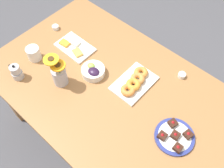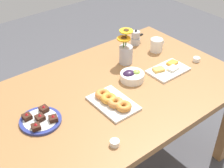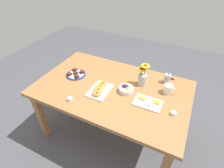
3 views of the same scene
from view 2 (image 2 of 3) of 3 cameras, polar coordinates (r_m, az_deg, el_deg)
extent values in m
cube|color=#9E6B3D|center=(1.89, 0.00, -1.48)|extent=(1.60, 1.00, 0.04)
cube|color=#9E6B3D|center=(2.76, 6.20, 2.08)|extent=(0.07, 0.07, 0.70)
cylinder|color=white|center=(2.28, 8.13, 7.07)|extent=(0.09, 0.09, 0.09)
cylinder|color=brown|center=(2.26, 8.21, 7.97)|extent=(0.08, 0.08, 0.00)
torus|color=white|center=(2.32, 9.11, 7.46)|extent=(0.05, 0.01, 0.05)
cylinder|color=white|center=(1.96, 3.61, 1.43)|extent=(0.15, 0.15, 0.05)
ellipsoid|color=#2D1938|center=(1.94, 3.07, 1.82)|extent=(0.08, 0.07, 0.04)
ellipsoid|color=#9EC14C|center=(1.95, 4.51, 2.07)|extent=(0.05, 0.05, 0.04)
cube|color=white|center=(2.08, 10.23, 2.49)|extent=(0.26, 0.17, 0.01)
cube|color=#EFB74C|center=(2.04, 8.52, 2.65)|extent=(0.08, 0.07, 0.02)
cube|color=white|center=(2.07, 11.05, 2.79)|extent=(0.07, 0.06, 0.02)
cube|color=orange|center=(2.13, 10.95, 3.80)|extent=(0.07, 0.06, 0.02)
cube|color=white|center=(1.76, 0.21, -3.54)|extent=(0.19, 0.28, 0.01)
torus|color=orange|center=(1.71, 2.13, -4.08)|extent=(0.10, 0.10, 0.03)
torus|color=#D0823D|center=(1.73, 0.64, -3.39)|extent=(0.12, 0.12, 0.04)
torus|color=orange|center=(1.76, -0.65, -2.65)|extent=(0.11, 0.11, 0.04)
torus|color=orange|center=(1.79, -1.72, -1.88)|extent=(0.12, 0.12, 0.03)
cylinder|color=white|center=(1.53, 0.50, -10.72)|extent=(0.05, 0.05, 0.03)
cylinder|color=#C68923|center=(1.52, 0.50, -10.46)|extent=(0.04, 0.04, 0.01)
cylinder|color=white|center=(2.22, 15.19, 4.36)|extent=(0.05, 0.05, 0.03)
cylinder|color=maroon|center=(2.22, 15.23, 4.59)|extent=(0.04, 0.04, 0.01)
cylinder|color=navy|center=(1.70, -12.93, -6.54)|extent=(0.22, 0.22, 0.01)
cylinder|color=white|center=(1.69, -12.94, -6.49)|extent=(0.18, 0.18, 0.01)
cube|color=#381E14|center=(1.70, -15.29, -5.77)|extent=(0.04, 0.04, 0.02)
cone|color=red|center=(1.69, -15.39, -5.29)|extent=(0.02, 0.02, 0.01)
cube|color=#381E14|center=(1.73, -12.35, -4.48)|extent=(0.05, 0.05, 0.02)
cone|color=red|center=(1.72, -12.43, -3.99)|extent=(0.02, 0.02, 0.01)
cube|color=#381E14|center=(1.63, -13.74, -7.62)|extent=(0.05, 0.05, 0.02)
cone|color=red|center=(1.62, -13.84, -7.13)|extent=(0.02, 0.02, 0.01)
cube|color=#381E14|center=(1.66, -10.69, -6.23)|extent=(0.05, 0.05, 0.02)
cone|color=red|center=(1.65, -10.77, -5.74)|extent=(0.02, 0.02, 0.01)
cube|color=#381E14|center=(1.68, -13.02, -6.00)|extent=(0.05, 0.05, 0.02)
cone|color=red|center=(1.67, -13.11, -5.51)|extent=(0.02, 0.02, 0.01)
cylinder|color=#B2B2BC|center=(2.11, 2.56, 5.37)|extent=(0.09, 0.09, 0.12)
cylinder|color=#3D702D|center=(2.07, 2.58, 8.33)|extent=(0.01, 0.01, 0.10)
cylinder|color=yellow|center=(2.05, 2.62, 9.68)|extent=(0.09, 0.09, 0.01)
cylinder|color=#472D14|center=(2.05, 2.62, 9.83)|extent=(0.04, 0.04, 0.01)
cylinder|color=#3D702D|center=(2.05, 2.15, 7.46)|extent=(0.01, 0.01, 0.06)
cylinder|color=orange|center=(2.04, 2.17, 8.30)|extent=(0.09, 0.09, 0.01)
cylinder|color=#472D14|center=(2.04, 2.17, 8.45)|extent=(0.04, 0.04, 0.01)
cylinder|color=#B7B7BC|center=(2.37, 4.32, 7.84)|extent=(0.07, 0.07, 0.05)
cylinder|color=#B7B7BC|center=(2.35, 4.35, 8.46)|extent=(0.05, 0.05, 0.01)
cylinder|color=#B7B7BC|center=(2.34, 4.38, 9.04)|extent=(0.06, 0.06, 0.04)
sphere|color=black|center=(2.33, 4.41, 9.71)|extent=(0.02, 0.02, 0.02)
cube|color=black|center=(2.38, 5.31, 8.94)|extent=(0.04, 0.01, 0.01)
camera|label=1|loc=(1.86, -34.23, 36.58)|focal=40.00mm
camera|label=3|loc=(1.59, 61.51, 20.76)|focal=28.00mm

